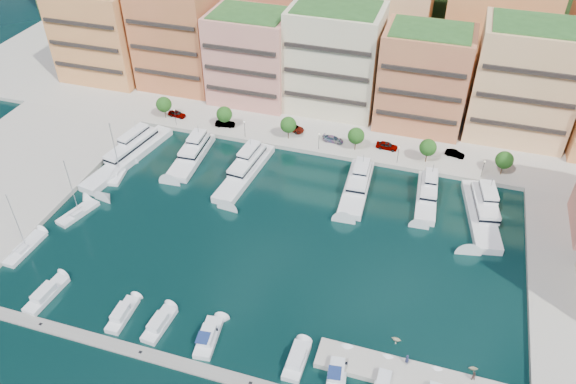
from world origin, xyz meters
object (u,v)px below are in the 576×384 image
Objects in this scene: yacht_2 at (246,169)px; car_2 at (294,128)px; sailboat_2 at (119,173)px; person_0 at (407,359)px; tree_0 at (164,104)px; yacht_0 at (131,154)px; cruiser_4 at (208,338)px; car_1 at (225,124)px; tree_2 at (288,125)px; cruiser_6 at (297,361)px; tree_1 at (224,114)px; cruiser_7 at (337,372)px; person_1 at (473,376)px; yacht_4 at (357,185)px; tender_3 at (473,368)px; car_4 at (387,146)px; car_3 at (333,139)px; yacht_6 at (481,211)px; car_5 at (455,154)px; lamppost_4 at (484,166)px; sailboat_0 at (25,249)px; sailboat_1 at (78,213)px; tree_3 at (356,136)px; cruiser_3 at (159,325)px; lamppost_1 at (245,126)px; lamppost_2 at (319,139)px; tree_4 at (428,148)px; yacht_5 at (427,194)px; tree_5 at (504,160)px; cruiser_0 at (46,295)px; cruiser_8 at (383,384)px; lamppost_0 at (175,115)px; yacht_1 at (193,154)px; cruiser_2 at (122,315)px.

yacht_2 is 4.28× the size of car_2.
person_0 is at bearing -24.45° from sailboat_2.
tree_0 is 17.35m from yacht_0.
car_1 is at bearing 109.89° from cruiser_4.
cruiser_6 is at bearing -71.53° from tree_2.
tree_1 is 28.50m from sailboat_2.
car_2 is (-25.48, 61.95, 1.16)m from cruiser_7.
person_1 is at bearing -41.48° from tree_1.
yacht_4 is 13.18× the size of tender_3.
car_3 is at bearing 96.87° from car_4.
car_5 is (-6.57, 18.21, 0.50)m from yacht_6.
sailboat_0 is at bearing -149.33° from lamppost_4.
yacht_6 is 1.63× the size of sailboat_1.
car_2 is 37.78m from car_5.
sailboat_2 reaches higher than person_0.
car_1 is at bearing 178.92° from tree_3.
yacht_2 is 49.63m from yacht_6.
yacht_2 is 2.98× the size of cruiser_3.
sailboat_2 is 74.79m from car_5.
lamppost_1 is 1.00× the size of lamppost_2.
tree_2 is at bearing 180.00° from tree_4.
tree_4 is 84.08m from sailboat_0.
lamppost_2 is 57.02m from cruiser_6.
car_2 is (10.20, 6.14, -2.09)m from lamppost_1.
sailboat_1 is at bearing 145.85° from car_1.
cruiser_6 is 1.43× the size of car_4.
yacht_5 is 40.97m from tender_3.
car_1 is at bearing 121.77° from car_2.
car_1 is (-60.28, 2.91, -2.05)m from lamppost_4.
cruiser_0 is at bearing -141.42° from tree_5.
cruiser_0 is 1.15× the size of cruiser_8.
person_0 is at bearing -86.58° from tree_4.
car_4 is at bearing 41.67° from sailboat_0.
tree_2 is 10.30m from lamppost_1.
yacht_4 is 44.87m from cruiser_6.
yacht_1 is (9.22, -10.47, -2.73)m from lamppost_0.
tree_1 is 58.51m from cruiser_2.
tree_5 is 93.25m from cruiser_0.
tender_3 is 0.30× the size of car_3.
yacht_0 is (-64.09, -16.98, -3.53)m from tree_4.
cruiser_8 is 5.26m from person_0.
tree_1 is 74.35m from person_0.
tree_5 is 0.70× the size of cruiser_7.
tree_0 is 64.00m from tree_4.
tree_3 reaches higher than lamppost_4.
yacht_4 is at bearing 177.93° from yacht_6.
lamppost_2 is at bearing 28.18° from sailboat_2.
car_3 is at bearing 60.20° from lamppost_2.
tree_0 is at bearing 180.00° from tree_4.
car_3 is at bearing 149.55° from yacht_5.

